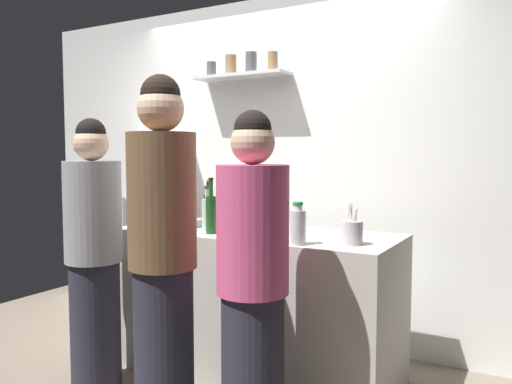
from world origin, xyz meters
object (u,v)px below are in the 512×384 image
object	(u,v)px
water_bottle_plastic	(298,226)
wine_bottle_dark_glass	(208,207)
utensil_holder	(352,233)
person_grey_hoodie	(94,256)
person_brown_jacket	(163,257)
baking_pan	(177,222)
wine_bottle_pale_glass	(207,213)
person_pink_top	(253,286)
wine_bottle_green_glass	(211,213)
refrigerator	(137,230)

from	to	relation	value
water_bottle_plastic	wine_bottle_dark_glass	bearing A→B (deg)	153.86
utensil_holder	person_grey_hoodie	xyz separation A→B (m)	(-1.45, -0.48, -0.19)
water_bottle_plastic	person_grey_hoodie	distance (m)	1.26
person_grey_hoodie	person_brown_jacket	size ratio (longest dim) A/B	0.90
baking_pan	water_bottle_plastic	distance (m)	1.04
wine_bottle_pale_glass	water_bottle_plastic	bearing A→B (deg)	-13.61
baking_pan	wine_bottle_dark_glass	world-z (taller)	wine_bottle_dark_glass
utensil_holder	wine_bottle_pale_glass	bearing A→B (deg)	178.68
utensil_holder	person_pink_top	distance (m)	0.68
wine_bottle_green_glass	person_grey_hoodie	bearing A→B (deg)	-144.31
wine_bottle_green_glass	baking_pan	bearing A→B (deg)	158.33
refrigerator	person_grey_hoodie	xyz separation A→B (m)	(0.57, -1.00, 0.02)
wine_bottle_pale_glass	wine_bottle_dark_glass	size ratio (longest dim) A/B	0.92
baking_pan	person_brown_jacket	xyz separation A→B (m)	(0.52, -0.77, -0.05)
baking_pan	person_pink_top	bearing A→B (deg)	-34.55
wine_bottle_pale_glass	person_pink_top	bearing A→B (deg)	-41.59
wine_bottle_pale_glass	person_grey_hoodie	bearing A→B (deg)	-133.85
person_pink_top	wine_bottle_pale_glass	bearing A→B (deg)	-12.51
wine_bottle_dark_glass	person_brown_jacket	xyz separation A→B (m)	(0.41, -0.97, -0.14)
refrigerator	wine_bottle_green_glass	distance (m)	1.31
wine_bottle_pale_glass	person_pink_top	distance (m)	0.96
utensil_holder	wine_bottle_green_glass	bearing A→B (deg)	-175.65
person_grey_hoodie	person_brown_jacket	xyz separation A→B (m)	(0.71, -0.21, 0.10)
wine_bottle_pale_glass	water_bottle_plastic	size ratio (longest dim) A/B	1.23
baking_pan	person_grey_hoodie	size ratio (longest dim) A/B	0.21
refrigerator	water_bottle_plastic	xyz separation A→B (m)	(1.77, -0.67, 0.24)
person_pink_top	person_brown_jacket	bearing A→B (deg)	40.37
person_grey_hoodie	person_pink_top	distance (m)	1.18
utensil_holder	wine_bottle_pale_glass	size ratio (longest dim) A/B	0.79
baking_pan	water_bottle_plastic	size ratio (longest dim) A/B	1.46
wine_bottle_dark_glass	person_brown_jacket	bearing A→B (deg)	-67.34
person_grey_hoodie	wine_bottle_dark_glass	bearing A→B (deg)	113.22
person_pink_top	baking_pan	bearing A→B (deg)	-5.47
wine_bottle_dark_glass	person_grey_hoodie	world-z (taller)	person_grey_hoodie
utensil_holder	wine_bottle_green_glass	size ratio (longest dim) A/B	0.66
person_grey_hoodie	person_brown_jacket	distance (m)	0.75
wine_bottle_green_glass	person_grey_hoodie	size ratio (longest dim) A/B	0.21
refrigerator	person_grey_hoodie	distance (m)	1.15
baking_pan	wine_bottle_green_glass	size ratio (longest dim) A/B	0.99
refrigerator	utensil_holder	world-z (taller)	refrigerator
baking_pan	wine_bottle_green_glass	xyz separation A→B (m)	(0.38, -0.15, 0.10)
utensil_holder	water_bottle_plastic	world-z (taller)	water_bottle_plastic
person_grey_hoodie	person_brown_jacket	bearing A→B (deg)	28.67
wine_bottle_green_glass	water_bottle_plastic	world-z (taller)	wine_bottle_green_glass
water_bottle_plastic	refrigerator	bearing A→B (deg)	159.35
wine_bottle_green_glass	person_pink_top	size ratio (longest dim) A/B	0.21
refrigerator	utensil_holder	bearing A→B (deg)	-14.31
utensil_holder	person_grey_hoodie	bearing A→B (deg)	-161.75
person_brown_jacket	water_bottle_plastic	bearing A→B (deg)	-148.12
person_brown_jacket	person_pink_top	xyz separation A→B (m)	(0.46, 0.09, -0.11)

